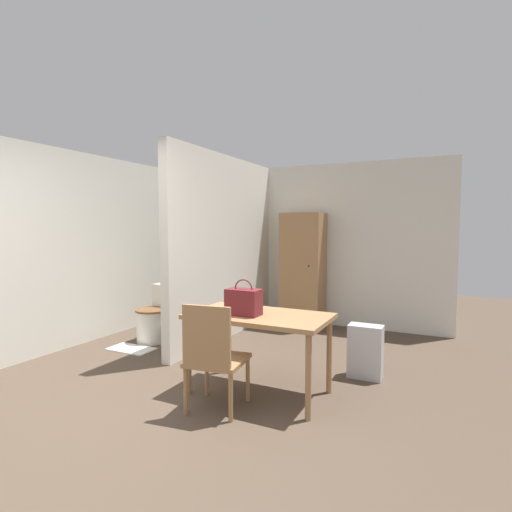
% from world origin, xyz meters
% --- Properties ---
extents(ground_plane, '(16.00, 16.00, 0.00)m').
position_xyz_m(ground_plane, '(0.00, 0.00, 0.00)').
color(ground_plane, '#4C3D30').
extents(wall_back, '(4.91, 0.12, 2.50)m').
position_xyz_m(wall_back, '(0.00, 4.13, 1.25)').
color(wall_back, silver).
rests_on(wall_back, ground_plane).
extents(wall_left, '(0.12, 5.07, 2.50)m').
position_xyz_m(wall_left, '(-2.01, 2.03, 1.25)').
color(wall_left, silver).
rests_on(wall_left, ground_plane).
extents(partition_wall, '(0.12, 2.61, 2.50)m').
position_xyz_m(partition_wall, '(-0.44, 2.76, 1.25)').
color(partition_wall, silver).
rests_on(partition_wall, ground_plane).
extents(dining_table, '(1.27, 0.71, 0.74)m').
position_xyz_m(dining_table, '(0.82, 1.24, 0.66)').
color(dining_table, '#997047').
rests_on(dining_table, ground_plane).
extents(wooden_chair, '(0.51, 0.51, 0.92)m').
position_xyz_m(wooden_chair, '(0.65, 0.73, 0.48)').
color(wooden_chair, '#997047').
rests_on(wooden_chair, ground_plane).
extents(toilet, '(0.44, 0.58, 0.74)m').
position_xyz_m(toilet, '(-1.20, 2.16, 0.29)').
color(toilet, silver).
rests_on(toilet, ground_plane).
extents(handbag, '(0.30, 0.18, 0.33)m').
position_xyz_m(handbag, '(0.71, 1.14, 0.86)').
color(handbag, maroon).
rests_on(handbag, dining_table).
extents(wooden_cabinet, '(0.63, 0.47, 1.75)m').
position_xyz_m(wooden_cabinet, '(0.31, 3.82, 0.87)').
color(wooden_cabinet, '#997047').
rests_on(wooden_cabinet, ground_plane).
extents(bath_mat, '(0.58, 0.32, 0.01)m').
position_xyz_m(bath_mat, '(-1.20, 1.71, 0.01)').
color(bath_mat, silver).
rests_on(bath_mat, ground_plane).
extents(space_heater, '(0.34, 0.19, 0.54)m').
position_xyz_m(space_heater, '(1.62, 2.06, 0.27)').
color(space_heater, '#BCBCC1').
rests_on(space_heater, ground_plane).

